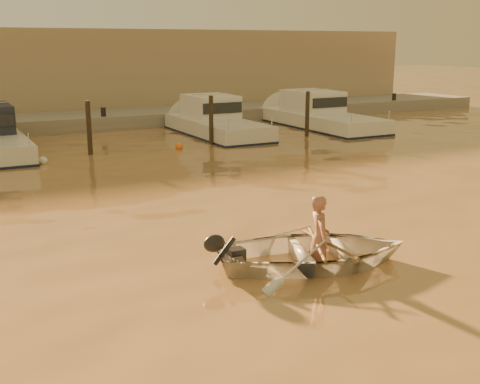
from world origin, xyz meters
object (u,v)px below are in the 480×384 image
person (319,238)px  moored_boat_4 (217,121)px  waterfront_building (33,74)px  dinghy (314,252)px  moored_boat_5 (321,115)px

person → moored_boat_4: size_ratio=0.22×
moored_boat_4 → waterfront_building: 12.70m
dinghy → moored_boat_5: size_ratio=0.42×
dinghy → moored_boat_5: (11.12, 15.69, 0.37)m
moored_boat_4 → moored_boat_5: (5.70, 0.00, 0.00)m
dinghy → moored_boat_4: moored_boat_4 is taller
dinghy → moored_boat_4: size_ratio=0.48×
moored_boat_5 → waterfront_building: size_ratio=0.19×
moored_boat_4 → waterfront_building: bearing=119.0°
dinghy → waterfront_building: 26.79m
dinghy → person: (0.10, -0.03, 0.26)m
person → waterfront_building: 26.80m
person → moored_boat_5: moored_boat_5 is taller
dinghy → waterfront_building: bearing=18.4°
person → moored_boat_4: (5.33, 15.72, 0.11)m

